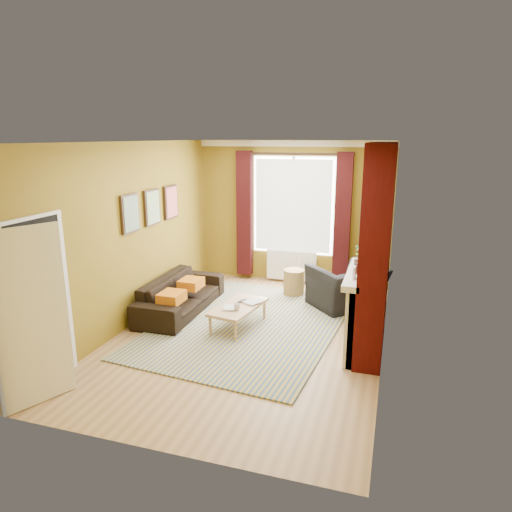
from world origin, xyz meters
name	(u,v)px	position (x,y,z in m)	size (l,w,h in m)	color
ground	(251,334)	(0.00, 0.00, 0.00)	(5.50, 5.50, 0.00)	olive
room_walls	(299,243)	(0.64, 0.27, 1.38)	(3.82, 5.54, 2.83)	olive
striped_rug	(249,324)	(-0.14, 0.32, 0.01)	(3.01, 3.93, 0.02)	#2E507F
sofa	(181,294)	(-1.42, 0.55, 0.30)	(2.03, 0.79, 0.59)	black
armchair	(347,287)	(1.22, 1.56, 0.37)	(1.13, 0.98, 0.73)	black
coffee_table	(238,308)	(-0.27, 0.20, 0.32)	(0.70, 1.14, 0.35)	tan
wicker_stool	(294,282)	(0.22, 1.93, 0.24)	(0.41, 0.41, 0.48)	olive
floor_lamp	(372,222)	(1.55, 2.22, 1.40)	(0.26, 0.26, 1.77)	black
book_a	(223,307)	(-0.45, 0.03, 0.37)	(0.19, 0.25, 0.02)	#999999
book_b	(249,300)	(-0.18, 0.46, 0.37)	(0.23, 0.31, 0.02)	#999999
mug	(237,307)	(-0.22, 0.02, 0.40)	(0.10, 0.10, 0.10)	#999999
tv_remote	(242,301)	(-0.27, 0.38, 0.37)	(0.11, 0.17, 0.02)	#28282B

